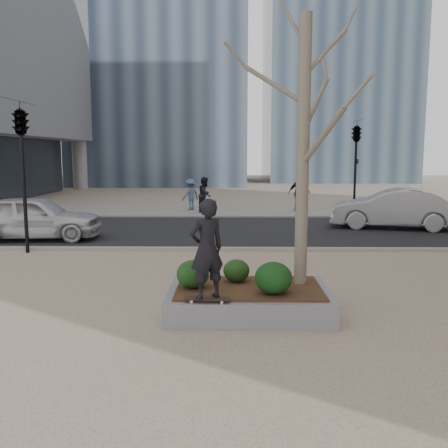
{
  "coord_description": "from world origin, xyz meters",
  "views": [
    {
      "loc": [
        0.67,
        -9.11,
        2.98
      ],
      "look_at": [
        0.5,
        2.0,
        1.4
      ],
      "focal_mm": 40.0,
      "sensor_mm": 36.0,
      "label": 1
    }
  ],
  "objects_px": {
    "skateboarder": "(207,249)",
    "planter": "(249,301)",
    "skateboard": "(207,300)",
    "police_car": "(34,217)"
  },
  "relations": [
    {
      "from": "skateboarder",
      "to": "planter",
      "type": "bearing_deg",
      "value": -161.06
    },
    {
      "from": "skateboard",
      "to": "skateboarder",
      "type": "relative_size",
      "value": 0.46
    },
    {
      "from": "skateboard",
      "to": "police_car",
      "type": "xyz_separation_m",
      "value": [
        -6.39,
        8.67,
        0.3
      ]
    },
    {
      "from": "planter",
      "to": "skateboarder",
      "type": "height_order",
      "value": "skateboarder"
    },
    {
      "from": "skateboarder",
      "to": "police_car",
      "type": "relative_size",
      "value": 0.38
    },
    {
      "from": "skateboard",
      "to": "skateboarder",
      "type": "bearing_deg",
      "value": 3.59
    },
    {
      "from": "planter",
      "to": "skateboard",
      "type": "distance_m",
      "value": 1.16
    },
    {
      "from": "skateboarder",
      "to": "skateboard",
      "type": "bearing_deg",
      "value": -29.76
    },
    {
      "from": "skateboard",
      "to": "skateboarder",
      "type": "height_order",
      "value": "skateboarder"
    },
    {
      "from": "planter",
      "to": "skateboard",
      "type": "relative_size",
      "value": 3.85
    }
  ]
}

